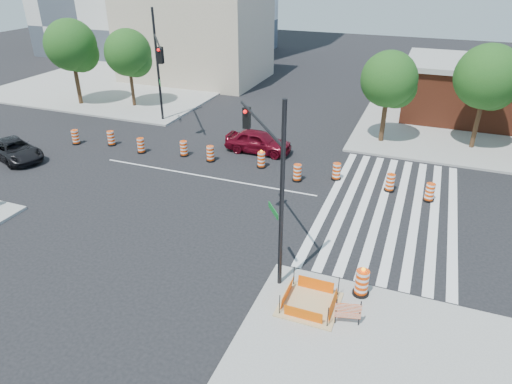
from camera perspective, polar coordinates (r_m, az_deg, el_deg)
ground at (r=27.94m, az=-6.39°, el=1.95°), size 120.00×120.00×0.00m
sidewalk_ne at (r=42.39m, az=28.72°, el=7.81°), size 22.00×22.00×0.15m
sidewalk_nw at (r=51.55m, az=-15.47°, el=13.21°), size 22.00×22.00×0.15m
crosswalk_east at (r=25.27m, az=16.33°, el=-1.99°), size 6.75×13.50×0.01m
lane_centerline at (r=27.94m, az=-6.39°, el=1.95°), size 14.00×0.12×0.01m
excavation_pit at (r=17.94m, az=6.68°, el=-13.65°), size 2.20×2.20×0.90m
beige_midrise at (r=50.78m, az=-7.61°, el=19.40°), size 14.00×10.00×10.00m
red_coupe at (r=31.03m, az=0.30°, el=6.34°), size 4.53×1.85×1.54m
dark_suv at (r=33.87m, az=-27.94°, el=4.67°), size 5.10×3.57×1.29m
signal_pole_se at (r=17.83m, az=1.62°, el=3.33°), size 3.61×4.65×7.62m
signal_pole_nw at (r=35.30m, az=-12.13°, el=15.84°), size 3.86×5.28×8.46m
pit_drum at (r=18.48m, az=13.07°, el=-11.05°), size 0.65×0.65×1.27m
barricade at (r=17.03m, az=11.43°, el=-14.39°), size 0.92×0.27×1.10m
tree_north_a at (r=43.58m, az=-22.01°, el=16.34°), size 4.33×4.33×7.37m
tree_north_b at (r=41.54m, az=-15.61°, el=16.13°), size 3.91×3.91×6.64m
tree_north_c at (r=32.99m, az=16.32°, el=13.02°), size 3.81×3.79×6.44m
tree_north_d at (r=33.88m, az=26.96°, el=12.34°), size 4.18×4.18×7.10m
median_drum_0 at (r=34.98m, az=-21.62°, el=6.35°), size 0.60×0.60×1.02m
median_drum_1 at (r=33.91m, az=-17.66°, el=6.37°), size 0.60×0.60×1.02m
median_drum_2 at (r=32.01m, az=-14.18°, el=5.60°), size 0.60×0.60×1.02m
median_drum_3 at (r=30.92m, az=-9.01°, el=5.33°), size 0.60×0.60×1.02m
median_drum_4 at (r=29.87m, az=-5.72°, el=4.73°), size 0.60×0.60×1.02m
median_drum_5 at (r=28.80m, az=0.67°, el=4.00°), size 0.60×0.60×1.18m
median_drum_6 at (r=27.17m, az=5.19°, el=2.35°), size 0.60×0.60×1.02m
median_drum_7 at (r=27.64m, az=10.03°, el=2.48°), size 0.60×0.60×1.02m
median_drum_8 at (r=26.96m, az=16.40°, el=1.07°), size 0.60×0.60×1.02m
median_drum_9 at (r=26.55m, az=20.88°, el=-0.10°), size 0.60×0.60×1.02m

